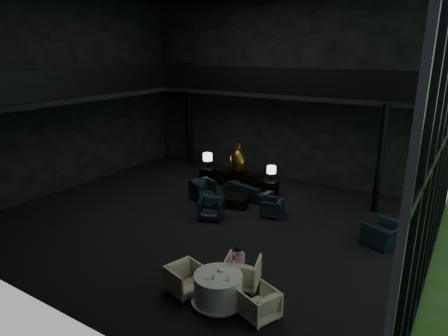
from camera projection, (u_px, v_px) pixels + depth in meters
The scene contains 34 objects.
floor at pixel (207, 220), 14.06m from camera, with size 14.00×12.00×0.02m, color black.
wall_back at pixel (282, 91), 17.76m from camera, with size 14.00×0.04×8.00m, color black.
wall_front at pixel (35, 142), 8.06m from camera, with size 14.00×0.04×8.00m, color black.
wall_left at pixel (66, 94), 16.50m from camera, with size 0.04×12.00×8.00m, color black.
curtain_wall at pixel (448, 129), 9.34m from camera, with size 0.20×12.00×8.00m, color black, non-canonical shape.
mezzanine_left at pixel (82, 95), 15.98m from camera, with size 2.00×12.00×0.25m, color black.
mezzanine_back at pixel (294, 94), 16.44m from camera, with size 12.00×2.00×0.25m, color black.
railing_left at pixel (98, 81), 15.30m from camera, with size 0.06×12.00×1.00m, color black.
railing_back at pixel (285, 81), 15.45m from camera, with size 12.00×0.06×1.00m, color black.
column_nw at pixel (190, 125), 20.66m from camera, with size 0.24×0.24×4.00m, color black.
column_ne at pixel (380, 159), 14.26m from camera, with size 0.24×0.24×4.00m, color black.
console at pixel (239, 179), 17.35m from camera, with size 2.14×0.49×0.68m, color black.
bronze_urn at pixel (238, 160), 17.02m from camera, with size 0.68×0.68×1.27m.
side_table_left at pixel (208, 175), 18.12m from camera, with size 0.56×0.56×0.61m, color black.
table_lamp_left at pixel (208, 158), 17.90m from camera, with size 0.41×0.41×0.69m.
side_table_right at pixel (270, 188), 16.39m from camera, with size 0.55×0.55×0.61m, color black.
table_lamp_right at pixel (271, 170), 16.23m from camera, with size 0.37×0.37×0.61m.
sofa at pixel (248, 188), 16.13m from camera, with size 2.01×0.59×0.78m, color #1E2F37.
lounge_armchair_west at pixel (203, 188), 15.90m from camera, with size 0.93×0.87×0.96m, color #142132.
lounge_armchair_east at pixel (272, 207), 14.29m from camera, with size 0.66×0.62×0.68m, color #162B32.
lounge_armchair_south at pixel (211, 207), 14.07m from camera, with size 0.86×0.80×0.88m, color black.
window_armchair at pixel (385, 230), 12.17m from camera, with size 1.16×0.76×1.02m, color #22313B.
coffee_table at pixel (236, 201), 15.28m from camera, with size 0.89×0.89×0.39m, color black.
dining_table at pixel (218, 291), 9.41m from camera, with size 1.30×1.30×0.75m.
dining_chair_north at pixel (242, 269), 10.06m from camera, with size 0.94×0.88×0.97m, color beige.
dining_chair_east at pixel (259, 303), 8.89m from camera, with size 0.73×0.69×0.76m, color beige.
dining_chair_west at pixel (186, 277), 9.79m from camera, with size 0.83×0.78×0.85m, color beige.
child at pixel (239, 258), 10.01m from camera, with size 0.30×0.30×0.65m.
plate_a at pixel (209, 277), 9.19m from camera, with size 0.22×0.22×0.01m, color white.
plate_b at pixel (231, 275), 9.28m from camera, with size 0.20×0.20×0.01m, color white.
saucer at pixel (226, 279), 9.11m from camera, with size 0.14×0.14×0.01m, color white.
coffee_cup at pixel (229, 279), 9.07m from camera, with size 0.07×0.07×0.06m, color white.
cereal_bowl at pixel (220, 270), 9.45m from camera, with size 0.15×0.15×0.07m, color white.
cream_pot at pixel (213, 277), 9.13m from camera, with size 0.07×0.07×0.08m, color #99999E.
Camera 1 is at (7.44, -10.59, 5.82)m, focal length 32.00 mm.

